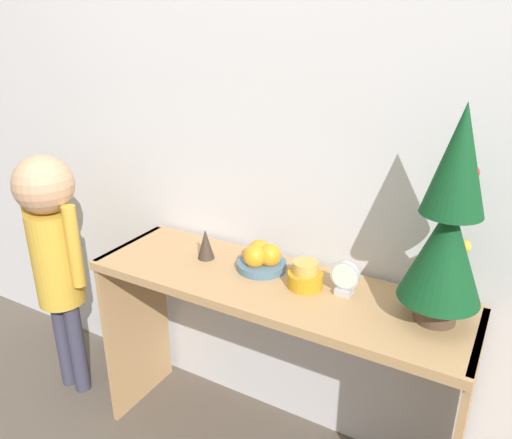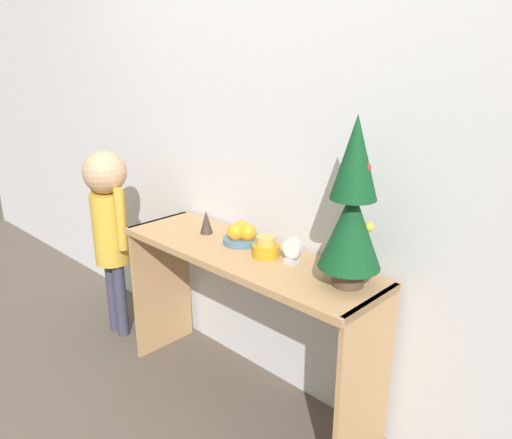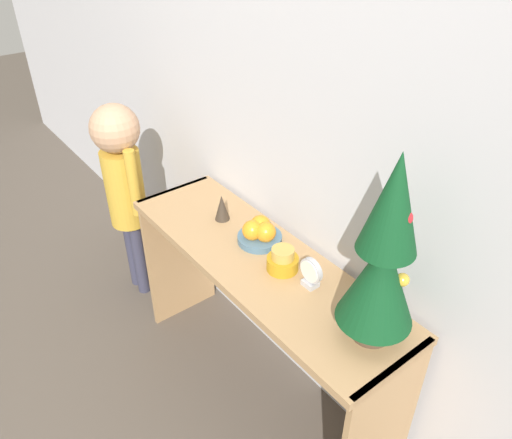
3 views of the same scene
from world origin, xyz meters
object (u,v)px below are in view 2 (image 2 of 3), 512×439
(fruit_bowl, at_px, (242,234))
(singing_bowl, at_px, (266,248))
(mini_tree, at_px, (353,207))
(child_figure, at_px, (109,215))
(desk_clock, at_px, (292,251))
(figurine, at_px, (206,222))

(fruit_bowl, distance_m, singing_bowl, 0.18)
(singing_bowl, bearing_deg, mini_tree, 1.43)
(mini_tree, xyz_separation_m, child_figure, (-1.40, -0.14, -0.31))
(child_figure, bearing_deg, mini_tree, 5.74)
(desk_clock, bearing_deg, figurine, -179.45)
(mini_tree, height_order, figurine, mini_tree)
(singing_bowl, relative_size, desk_clock, 1.01)
(fruit_bowl, bearing_deg, child_figure, -168.53)
(mini_tree, distance_m, desk_clock, 0.36)
(fruit_bowl, xyz_separation_m, singing_bowl, (0.18, -0.04, -0.00))
(fruit_bowl, distance_m, figurine, 0.21)
(mini_tree, height_order, fruit_bowl, mini_tree)
(figurine, bearing_deg, desk_clock, 0.55)
(figurine, bearing_deg, mini_tree, -0.11)
(fruit_bowl, height_order, singing_bowl, fruit_bowl)
(singing_bowl, height_order, figurine, figurine)
(child_figure, bearing_deg, singing_bowl, 7.40)
(singing_bowl, relative_size, child_figure, 0.11)
(mini_tree, height_order, desk_clock, mini_tree)
(desk_clock, distance_m, child_figure, 1.15)
(desk_clock, distance_m, figurine, 0.51)
(mini_tree, height_order, child_figure, mini_tree)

